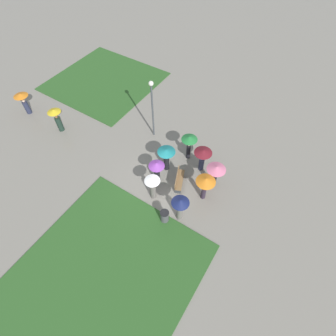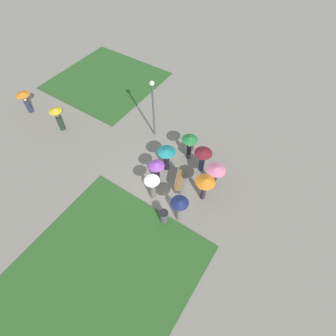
% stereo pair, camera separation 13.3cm
% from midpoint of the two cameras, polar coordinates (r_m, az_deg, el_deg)
% --- Properties ---
extents(ground_plane, '(90.00, 90.00, 0.00)m').
position_cam_midpoint_polar(ground_plane, '(16.68, -2.25, -4.08)').
color(ground_plane, gray).
extents(lawn_patch_near, '(9.86, 8.58, 0.06)m').
position_cam_midpoint_polar(lawn_patch_near, '(14.76, -15.00, -22.78)').
color(lawn_patch_near, '#2D5B26').
rests_on(lawn_patch_near, ground_plane).
extents(lawn_patch_far, '(8.39, 8.66, 0.06)m').
position_cam_midpoint_polar(lawn_patch_far, '(25.31, -13.78, 17.91)').
color(lawn_patch_far, '#2D5B26').
rests_on(lawn_patch_far, ground_plane).
extents(park_bench, '(1.64, 1.00, 0.90)m').
position_cam_midpoint_polar(park_bench, '(16.43, 2.09, -2.47)').
color(park_bench, brown).
rests_on(park_bench, ground_plane).
extents(lamp_post, '(0.32, 0.32, 4.55)m').
position_cam_midpoint_polar(lamp_post, '(17.66, -3.69, 13.95)').
color(lamp_post, '#474C51').
rests_on(lamp_post, ground_plane).
extents(trash_bin, '(0.52, 0.52, 0.90)m').
position_cam_midpoint_polar(trash_bin, '(15.12, -1.01, -10.48)').
color(trash_bin, '#4C4C51').
rests_on(trash_bin, ground_plane).
extents(crowd_person_teal, '(1.14, 1.14, 1.86)m').
position_cam_midpoint_polar(crowd_person_teal, '(16.49, -0.58, 2.79)').
color(crowd_person_teal, black).
rests_on(crowd_person_teal, ground_plane).
extents(crowd_person_pink, '(1.15, 1.15, 1.94)m').
position_cam_midpoint_polar(crowd_person_pink, '(15.74, 10.12, -0.73)').
color(crowd_person_pink, black).
rests_on(crowd_person_pink, ground_plane).
extents(crowd_person_purple, '(0.98, 0.98, 1.80)m').
position_cam_midpoint_polar(crowd_person_purple, '(15.91, -2.71, -0.17)').
color(crowd_person_purple, black).
rests_on(crowd_person_purple, ground_plane).
extents(crowd_person_white, '(0.92, 0.92, 1.97)m').
position_cam_midpoint_polar(crowd_person_white, '(15.18, -3.63, -3.61)').
color(crowd_person_white, slate).
rests_on(crowd_person_white, ground_plane).
extents(crowd_person_navy, '(1.00, 1.00, 1.96)m').
position_cam_midpoint_polar(crowd_person_navy, '(14.39, 2.39, -8.17)').
color(crowd_person_navy, slate).
rests_on(crowd_person_navy, ground_plane).
extents(crowd_person_green, '(1.05, 1.05, 2.02)m').
position_cam_midpoint_polar(crowd_person_green, '(17.00, 4.42, 5.76)').
color(crowd_person_green, black).
rests_on(crowd_person_green, ground_plane).
extents(crowd_person_maroon, '(1.14, 1.14, 1.85)m').
position_cam_midpoint_polar(crowd_person_maroon, '(16.56, 7.34, 2.77)').
color(crowd_person_maroon, '#282D47').
rests_on(crowd_person_maroon, ground_plane).
extents(crowd_person_orange, '(1.15, 1.15, 1.97)m').
position_cam_midpoint_polar(crowd_person_orange, '(15.08, 7.91, -3.22)').
color(crowd_person_orange, '#2D2333').
rests_on(crowd_person_orange, ground_plane).
extents(lone_walker_far_path, '(0.95, 0.95, 1.93)m').
position_cam_midpoint_polar(lone_walker_far_path, '(20.74, -23.24, 10.01)').
color(lone_walker_far_path, '#1E3328').
rests_on(lone_walker_far_path, ground_plane).
extents(lone_walker_mid_plaza, '(1.07, 1.07, 1.81)m').
position_cam_midpoint_polar(lone_walker_mid_plaza, '(23.37, -29.15, 12.76)').
color(lone_walker_mid_plaza, '#282D47').
rests_on(lone_walker_mid_plaza, ground_plane).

